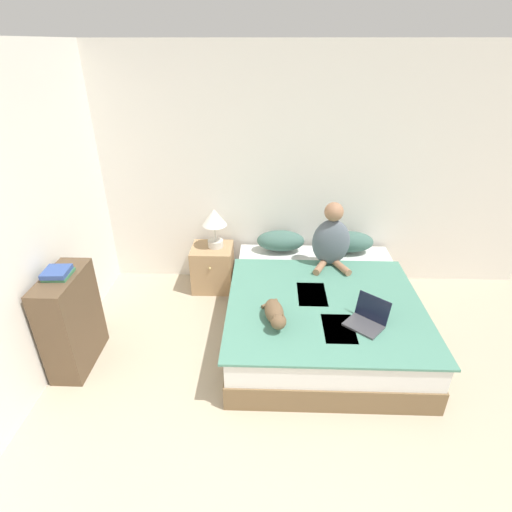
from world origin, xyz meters
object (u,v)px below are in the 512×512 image
at_px(pillow_near, 281,241).
at_px(nightstand, 213,267).
at_px(table_lamp, 214,221).
at_px(bed, 321,312).
at_px(cat_tabby, 275,314).
at_px(book_stack_top, 57,273).
at_px(pillow_far, 349,242).
at_px(person_sitting, 331,239).
at_px(bookshelf, 71,321).
at_px(laptop_open, 367,319).

height_order(pillow_near, nightstand, pillow_near).
bearing_deg(table_lamp, bed, -36.33).
height_order(cat_tabby, book_stack_top, book_stack_top).
height_order(pillow_far, table_lamp, table_lamp).
distance_m(bed, table_lamp, 1.48).
xyz_separation_m(person_sitting, bookshelf, (-2.29, -1.01, -0.31)).
relative_size(cat_tabby, table_lamp, 1.13).
distance_m(cat_tabby, nightstand, 1.46).
bearing_deg(table_lamp, person_sitting, -12.74).
height_order(pillow_near, cat_tabby, pillow_near).
bearing_deg(cat_tabby, bookshelf, -100.63).
bearing_deg(bed, pillow_near, 114.43).
bearing_deg(pillow_near, table_lamp, -178.01).
relative_size(person_sitting, nightstand, 1.32).
relative_size(cat_tabby, laptop_open, 1.31).
xyz_separation_m(cat_tabby, table_lamp, (-0.65, 1.28, 0.26)).
height_order(pillow_far, bookshelf, bookshelf).
xyz_separation_m(pillow_near, book_stack_top, (-1.79, -1.31, 0.33)).
bearing_deg(bookshelf, table_lamp, 50.13).
relative_size(laptop_open, nightstand, 0.75).
relative_size(person_sitting, laptop_open, 1.76).
bearing_deg(cat_tabby, book_stack_top, -100.51).
relative_size(person_sitting, table_lamp, 1.52).
distance_m(person_sitting, nightstand, 1.38).
xyz_separation_m(cat_tabby, book_stack_top, (-1.72, -0.01, 0.36)).
bearing_deg(bed, bookshelf, -167.60).
bearing_deg(pillow_far, laptop_open, -93.38).
relative_size(pillow_far, laptop_open, 1.37).
bearing_deg(bookshelf, nightstand, 50.79).
distance_m(bed, nightstand, 1.38).
height_order(bookshelf, book_stack_top, book_stack_top).
bearing_deg(book_stack_top, pillow_near, 36.12).
distance_m(bookshelf, book_stack_top, 0.47).
distance_m(laptop_open, book_stack_top, 2.50).
bearing_deg(bookshelf, bed, 12.40).
relative_size(nightstand, bookshelf, 0.58).
bearing_deg(laptop_open, bookshelf, -138.98).
bearing_deg(pillow_far, bookshelf, -152.81).
height_order(pillow_far, nightstand, pillow_far).
distance_m(laptop_open, bookshelf, 2.47).
bearing_deg(nightstand, person_sitting, -11.39).
distance_m(pillow_near, table_lamp, 0.75).
height_order(bed, table_lamp, table_lamp).
relative_size(bed, book_stack_top, 9.16).
distance_m(pillow_near, nightstand, 0.83).
relative_size(pillow_near, table_lamp, 1.18).
relative_size(bed, pillow_far, 3.80).
bearing_deg(nightstand, cat_tabby, -61.31).
xyz_separation_m(bed, person_sitting, (0.13, 0.53, 0.52)).
bearing_deg(bed, laptop_open, -58.01).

